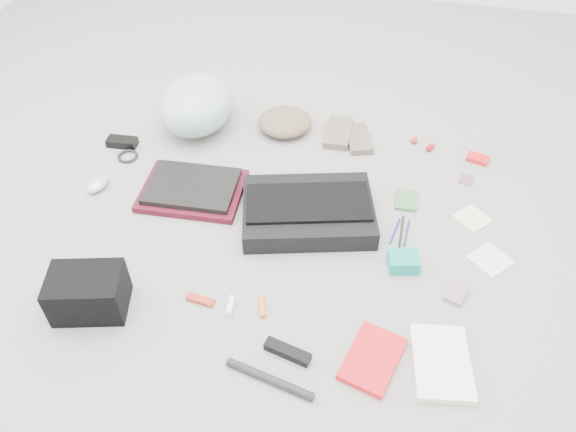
% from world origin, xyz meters
% --- Properties ---
extents(ground_plane, '(4.00, 4.00, 0.00)m').
position_xyz_m(ground_plane, '(0.00, 0.00, 0.00)').
color(ground_plane, gray).
extents(messenger_bag, '(0.53, 0.43, 0.08)m').
position_xyz_m(messenger_bag, '(0.06, 0.05, 0.04)').
color(messenger_bag, black).
rests_on(messenger_bag, ground_plane).
extents(bag_flap, '(0.47, 0.30, 0.01)m').
position_xyz_m(bag_flap, '(0.06, 0.05, 0.08)').
color(bag_flap, black).
rests_on(bag_flap, messenger_bag).
extents(laptop_sleeve, '(0.39, 0.30, 0.03)m').
position_xyz_m(laptop_sleeve, '(-0.39, 0.09, 0.01)').
color(laptop_sleeve, '#4F0D1E').
rests_on(laptop_sleeve, ground_plane).
extents(laptop, '(0.34, 0.26, 0.02)m').
position_xyz_m(laptop, '(-0.39, 0.09, 0.04)').
color(laptop, black).
rests_on(laptop, laptop_sleeve).
extents(bike_helmet, '(0.31, 0.38, 0.22)m').
position_xyz_m(bike_helmet, '(-0.50, 0.50, 0.11)').
color(bike_helmet, '#A2C9C1').
rests_on(bike_helmet, ground_plane).
extents(beanie, '(0.29, 0.29, 0.08)m').
position_xyz_m(beanie, '(-0.14, 0.56, 0.04)').
color(beanie, brown).
rests_on(beanie, ground_plane).
extents(mitten_left, '(0.11, 0.21, 0.03)m').
position_xyz_m(mitten_left, '(0.09, 0.57, 0.02)').
color(mitten_left, '#6A5D54').
rests_on(mitten_left, ground_plane).
extents(mitten_right, '(0.15, 0.21, 0.03)m').
position_xyz_m(mitten_right, '(0.18, 0.55, 0.01)').
color(mitten_right, '#645850').
rests_on(mitten_right, ground_plane).
extents(power_brick, '(0.13, 0.06, 0.03)m').
position_xyz_m(power_brick, '(-0.77, 0.31, 0.02)').
color(power_brick, black).
rests_on(power_brick, ground_plane).
extents(cable_coil, '(0.08, 0.08, 0.01)m').
position_xyz_m(cable_coil, '(-0.72, 0.24, 0.01)').
color(cable_coil, black).
rests_on(cable_coil, ground_plane).
extents(mouse, '(0.08, 0.11, 0.04)m').
position_xyz_m(mouse, '(-0.75, 0.04, 0.02)').
color(mouse, '#B6B6B6').
rests_on(mouse, ground_plane).
extents(camera_bag, '(0.25, 0.20, 0.14)m').
position_xyz_m(camera_bag, '(-0.52, -0.48, 0.07)').
color(camera_bag, black).
rests_on(camera_bag, ground_plane).
extents(multitool, '(0.09, 0.04, 0.01)m').
position_xyz_m(multitool, '(-0.20, -0.38, 0.01)').
color(multitool, '#AB2318').
rests_on(multitool, ground_plane).
extents(toiletry_tube_white, '(0.03, 0.07, 0.02)m').
position_xyz_m(toiletry_tube_white, '(-0.10, -0.39, 0.01)').
color(toiletry_tube_white, white).
rests_on(toiletry_tube_white, ground_plane).
extents(toiletry_tube_orange, '(0.04, 0.07, 0.02)m').
position_xyz_m(toiletry_tube_orange, '(0.00, -0.37, 0.01)').
color(toiletry_tube_orange, orange).
rests_on(toiletry_tube_orange, ground_plane).
extents(u_lock, '(0.14, 0.07, 0.03)m').
position_xyz_m(u_lock, '(0.11, -0.51, 0.01)').
color(u_lock, black).
rests_on(u_lock, ground_plane).
extents(bike_pump, '(0.27, 0.08, 0.02)m').
position_xyz_m(bike_pump, '(0.08, -0.60, 0.01)').
color(bike_pump, black).
rests_on(bike_pump, ground_plane).
extents(book_red, '(0.19, 0.24, 0.02)m').
position_xyz_m(book_red, '(0.36, -0.48, 0.01)').
color(book_red, red).
rests_on(book_red, ground_plane).
extents(book_white, '(0.20, 0.26, 0.03)m').
position_xyz_m(book_white, '(0.55, -0.45, 0.01)').
color(book_white, white).
rests_on(book_white, ground_plane).
extents(notepad, '(0.08, 0.11, 0.01)m').
position_xyz_m(notepad, '(0.40, 0.22, 0.01)').
color(notepad, '#3F6C41').
rests_on(notepad, ground_plane).
extents(pen_blue, '(0.03, 0.13, 0.01)m').
position_xyz_m(pen_blue, '(0.38, 0.05, 0.00)').
color(pen_blue, navy).
rests_on(pen_blue, ground_plane).
extents(pen_black, '(0.01, 0.15, 0.01)m').
position_xyz_m(pen_black, '(0.40, 0.06, 0.00)').
color(pen_black, black).
rests_on(pen_black, ground_plane).
extents(pen_navy, '(0.02, 0.13, 0.01)m').
position_xyz_m(pen_navy, '(0.42, 0.05, 0.00)').
color(pen_navy, navy).
rests_on(pen_navy, ground_plane).
extents(accordion_wallet, '(0.11, 0.10, 0.05)m').
position_xyz_m(accordion_wallet, '(0.41, -0.10, 0.02)').
color(accordion_wallet, '#0E9E8E').
rests_on(accordion_wallet, ground_plane).
extents(card_deck, '(0.08, 0.10, 0.02)m').
position_xyz_m(card_deck, '(0.59, -0.18, 0.01)').
color(card_deck, gray).
rests_on(card_deck, ground_plane).
extents(napkin_top, '(0.15, 0.15, 0.01)m').
position_xyz_m(napkin_top, '(0.64, 0.18, 0.00)').
color(napkin_top, beige).
rests_on(napkin_top, ground_plane).
extents(napkin_bottom, '(0.16, 0.16, 0.01)m').
position_xyz_m(napkin_bottom, '(0.70, -0.01, 0.00)').
color(napkin_bottom, silver).
rests_on(napkin_bottom, ground_plane).
extents(lollipop_a, '(0.03, 0.03, 0.03)m').
position_xyz_m(lollipop_a, '(0.41, 0.59, 0.01)').
color(lollipop_a, red).
rests_on(lollipop_a, ground_plane).
extents(lollipop_b, '(0.03, 0.03, 0.02)m').
position_xyz_m(lollipop_b, '(0.47, 0.55, 0.01)').
color(lollipop_b, '#B40B1B').
rests_on(lollipop_b, ground_plane).
extents(lollipop_c, '(0.03, 0.03, 0.03)m').
position_xyz_m(lollipop_c, '(0.48, 0.57, 0.01)').
color(lollipop_c, red).
rests_on(lollipop_c, ground_plane).
extents(altoids_tin, '(0.10, 0.07, 0.02)m').
position_xyz_m(altoids_tin, '(0.67, 0.53, 0.01)').
color(altoids_tin, red).
rests_on(altoids_tin, ground_plane).
extents(stamp_sheet, '(0.06, 0.07, 0.00)m').
position_xyz_m(stamp_sheet, '(0.62, 0.39, 0.00)').
color(stamp_sheet, '#7A5162').
rests_on(stamp_sheet, ground_plane).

